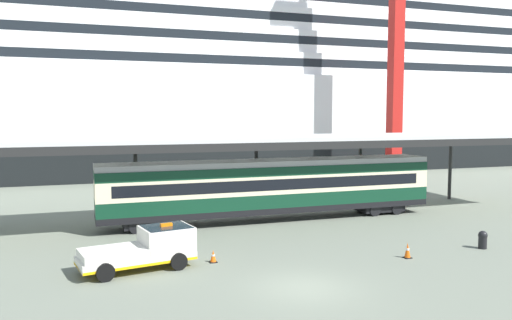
# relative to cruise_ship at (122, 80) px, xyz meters

# --- Properties ---
(ground_plane) EXTENTS (400.00, 400.00, 0.00)m
(ground_plane) POSITION_rel_cruise_ship_xyz_m (3.23, -49.86, -11.53)
(ground_plane) COLOR slate
(cruise_ship) EXTENTS (164.46, 26.73, 33.91)m
(cruise_ship) POSITION_rel_cruise_ship_xyz_m (0.00, 0.00, 0.00)
(cruise_ship) COLOR black
(cruise_ship) RESTS_ON ground
(platform_canopy) EXTENTS (43.31, 6.27, 5.67)m
(platform_canopy) POSITION_rel_cruise_ship_xyz_m (6.80, -36.23, -6.09)
(platform_canopy) COLOR silver
(platform_canopy) RESTS_ON ground
(train_carriage) EXTENTS (22.89, 2.81, 4.11)m
(train_carriage) POSITION_rel_cruise_ship_xyz_m (6.80, -36.64, -9.23)
(train_carriage) COLOR black
(train_carriage) RESTS_ON ground
(service_truck) EXTENTS (5.48, 2.98, 2.02)m
(service_truck) POSITION_rel_cruise_ship_xyz_m (-2.55, -44.98, -10.54)
(service_truck) COLOR silver
(service_truck) RESTS_ON ground
(traffic_cone_near) EXTENTS (0.36, 0.36, 0.61)m
(traffic_cone_near) POSITION_rel_cruise_ship_xyz_m (0.57, -45.07, -11.24)
(traffic_cone_near) COLOR black
(traffic_cone_near) RESTS_ON ground
(traffic_cone_mid) EXTENTS (0.36, 0.36, 0.79)m
(traffic_cone_mid) POSITION_rel_cruise_ship_xyz_m (9.92, -47.50, -11.15)
(traffic_cone_mid) COLOR black
(traffic_cone_mid) RESTS_ON ground
(dockside_crane) EXTENTS (14.85, 4.40, 52.05)m
(dockside_crane) POSITION_rel_cruise_ship_xyz_m (28.40, -19.79, 4.24)
(dockside_crane) COLOR #595960
(dockside_crane) RESTS_ON ground
(quay_bollard) EXTENTS (0.48, 0.48, 0.96)m
(quay_bollard) POSITION_rel_cruise_ship_xyz_m (14.82, -47.26, -11.02)
(quay_bollard) COLOR black
(quay_bollard) RESTS_ON ground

